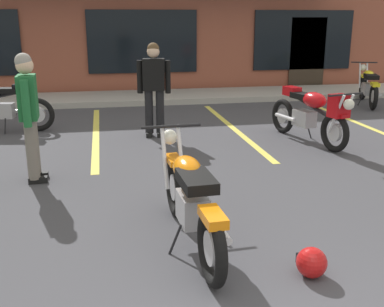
# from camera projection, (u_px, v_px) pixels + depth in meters

# --- Properties ---
(ground_plane) EXTENTS (80.00, 80.00, 0.00)m
(ground_plane) POSITION_uv_depth(u_px,v_px,m) (204.00, 194.00, 5.79)
(ground_plane) COLOR #3D3D42
(sidewalk_kerb) EXTENTS (22.00, 1.80, 0.14)m
(sidewalk_kerb) POSITION_uv_depth(u_px,v_px,m) (148.00, 97.00, 12.36)
(sidewalk_kerb) COLOR #A8A59E
(sidewalk_kerb) RESTS_ON ground_plane
(brick_storefront_building) EXTENTS (17.76, 6.09, 3.83)m
(brick_storefront_building) POSITION_uv_depth(u_px,v_px,m) (135.00, 23.00, 15.29)
(brick_storefront_building) COLOR brown
(brick_storefront_building) RESTS_ON ground_plane
(painted_stall_lines) EXTENTS (8.08, 4.80, 0.01)m
(painted_stall_lines) POSITION_uv_depth(u_px,v_px,m) (166.00, 131.00, 8.98)
(painted_stall_lines) COLOR #DBCC4C
(painted_stall_lines) RESTS_ON ground_plane
(motorcycle_foreground_classic) EXTENTS (0.66, 2.11, 0.98)m
(motorcycle_foreground_classic) POSITION_uv_depth(u_px,v_px,m) (190.00, 198.00, 4.40)
(motorcycle_foreground_classic) COLOR black
(motorcycle_foreground_classic) RESTS_ON ground_plane
(motorcycle_red_sportbike) EXTENTS (0.86, 2.08, 0.98)m
(motorcycle_red_sportbike) POSITION_uv_depth(u_px,v_px,m) (312.00, 113.00, 7.98)
(motorcycle_red_sportbike) COLOR black
(motorcycle_red_sportbike) RESTS_ON ground_plane
(motorcycle_black_cruiser) EXTENTS (1.04, 2.02, 0.98)m
(motorcycle_black_cruiser) POSITION_uv_depth(u_px,v_px,m) (368.00, 86.00, 11.62)
(motorcycle_black_cruiser) COLOR black
(motorcycle_black_cruiser) RESTS_ON ground_plane
(person_in_black_shirt) EXTENTS (0.61, 0.33, 1.68)m
(person_in_black_shirt) POSITION_uv_depth(u_px,v_px,m) (154.00, 84.00, 8.35)
(person_in_black_shirt) COLOR black
(person_in_black_shirt) RESTS_ON ground_plane
(person_in_shorts_foreground) EXTENTS (0.29, 0.60, 1.68)m
(person_in_shorts_foreground) POSITION_uv_depth(u_px,v_px,m) (29.00, 110.00, 5.99)
(person_in_shorts_foreground) COLOR black
(person_in_shorts_foreground) RESTS_ON ground_plane
(helmet_on_pavement) EXTENTS (0.26, 0.26, 0.26)m
(helmet_on_pavement) POSITION_uv_depth(u_px,v_px,m) (311.00, 262.00, 3.91)
(helmet_on_pavement) COLOR #B71414
(helmet_on_pavement) RESTS_ON ground_plane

